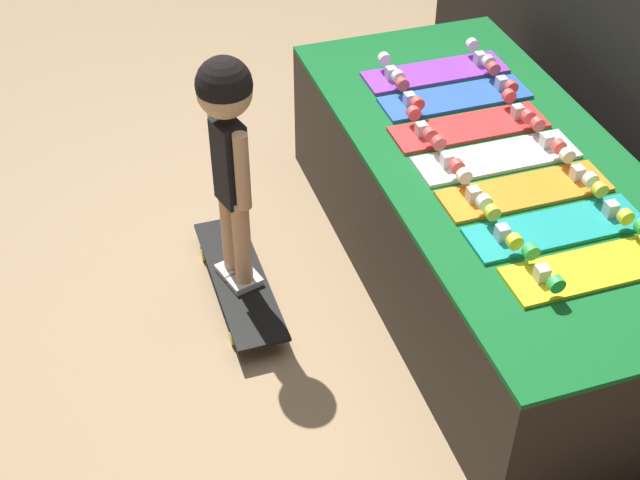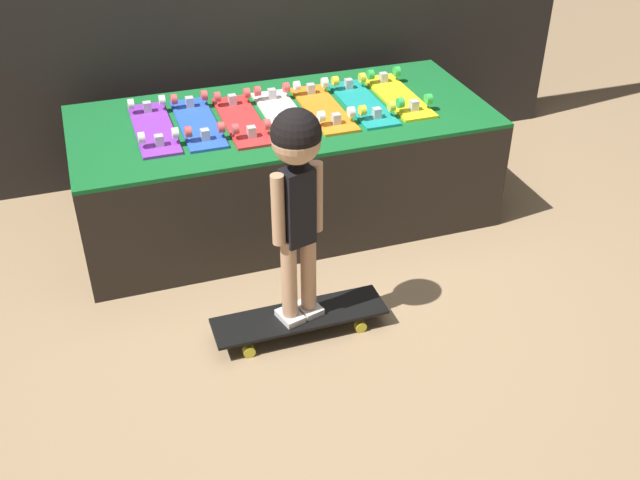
# 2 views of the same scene
# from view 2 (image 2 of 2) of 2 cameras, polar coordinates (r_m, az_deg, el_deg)

# --- Properties ---
(ground_plane) EXTENTS (16.00, 16.00, 0.00)m
(ground_plane) POSITION_cam_2_polar(r_m,az_deg,el_deg) (3.66, 0.18, -3.07)
(ground_plane) COLOR #9E7F5B
(display_rack) EXTENTS (2.14, 0.95, 0.60)m
(display_rack) POSITION_cam_2_polar(r_m,az_deg,el_deg) (4.02, -2.78, 5.61)
(display_rack) COLOR black
(display_rack) RESTS_ON ground_plane
(skateboard_purple_on_rack) EXTENTS (0.19, 0.61, 0.09)m
(skateboard_purple_on_rack) POSITION_cam_2_polar(r_m,az_deg,el_deg) (3.79, -12.57, 8.42)
(skateboard_purple_on_rack) COLOR purple
(skateboard_purple_on_rack) RESTS_ON display_rack
(skateboard_blue_on_rack) EXTENTS (0.19, 0.61, 0.09)m
(skateboard_blue_on_rack) POSITION_cam_2_polar(r_m,az_deg,el_deg) (3.81, -9.32, 8.91)
(skateboard_blue_on_rack) COLOR blue
(skateboard_blue_on_rack) RESTS_ON display_rack
(skateboard_red_on_rack) EXTENTS (0.19, 0.61, 0.09)m
(skateboard_red_on_rack) POSITION_cam_2_polar(r_m,az_deg,el_deg) (3.81, -5.98, 9.17)
(skateboard_red_on_rack) COLOR red
(skateboard_red_on_rack) RESTS_ON display_rack
(skateboard_white_on_rack) EXTENTS (0.19, 0.61, 0.09)m
(skateboard_white_on_rack) POSITION_cam_2_polar(r_m,az_deg,el_deg) (3.86, -2.85, 9.69)
(skateboard_white_on_rack) COLOR white
(skateboard_white_on_rack) RESTS_ON display_rack
(skateboard_orange_on_rack) EXTENTS (0.19, 0.61, 0.09)m
(skateboard_orange_on_rack) POSITION_cam_2_polar(r_m,az_deg,el_deg) (3.92, 0.23, 10.11)
(skateboard_orange_on_rack) COLOR orange
(skateboard_orange_on_rack) RESTS_ON display_rack
(skateboard_teal_on_rack) EXTENTS (0.19, 0.61, 0.09)m
(skateboard_teal_on_rack) POSITION_cam_2_polar(r_m,az_deg,el_deg) (3.99, 3.22, 10.50)
(skateboard_teal_on_rack) COLOR teal
(skateboard_teal_on_rack) RESTS_ON display_rack
(skateboard_yellow_on_rack) EXTENTS (0.19, 0.61, 0.09)m
(skateboard_yellow_on_rack) POSITION_cam_2_polar(r_m,az_deg,el_deg) (4.09, 5.96, 10.97)
(skateboard_yellow_on_rack) COLOR yellow
(skateboard_yellow_on_rack) RESTS_ON display_rack
(skateboard_on_floor) EXTENTS (0.77, 0.21, 0.09)m
(skateboard_on_floor) POSITION_cam_2_polar(r_m,az_deg,el_deg) (3.32, -1.56, -5.93)
(skateboard_on_floor) COLOR black
(skateboard_on_floor) RESTS_ON ground_plane
(child) EXTENTS (0.23, 0.20, 0.97)m
(child) POSITION_cam_2_polar(r_m,az_deg,el_deg) (2.92, -1.77, 4.67)
(child) COLOR silver
(child) RESTS_ON skateboard_on_floor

